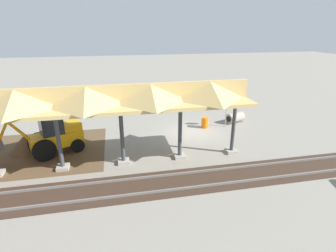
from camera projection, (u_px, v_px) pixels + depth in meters
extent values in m
plane|color=gray|center=(192.00, 132.00, 20.82)|extent=(120.00, 120.00, 0.00)
cube|color=brown|center=(43.00, 152.00, 17.63)|extent=(8.13, 7.00, 0.01)
cube|color=#9E998E|center=(231.00, 151.00, 17.48)|extent=(0.70, 0.70, 0.20)
cylinder|color=#383D42|center=(233.00, 127.00, 16.87)|extent=(0.24, 0.24, 3.60)
cube|color=#9E998E|center=(180.00, 156.00, 16.81)|extent=(0.70, 0.70, 0.20)
cylinder|color=#383D42|center=(180.00, 132.00, 16.21)|extent=(0.24, 0.24, 3.60)
cube|color=#9E998E|center=(124.00, 161.00, 16.14)|extent=(0.70, 0.70, 0.20)
cylinder|color=#383D42|center=(122.00, 136.00, 15.54)|extent=(0.24, 0.24, 3.60)
cube|color=#9E998E|center=(63.00, 167.00, 15.48)|extent=(0.70, 0.70, 0.20)
cylinder|color=#383D42|center=(59.00, 141.00, 14.87)|extent=(0.24, 0.24, 3.60)
cube|color=tan|center=(120.00, 105.00, 14.86)|extent=(15.42, 3.20, 0.20)
cube|color=tan|center=(119.00, 94.00, 14.62)|extent=(15.42, 0.20, 1.10)
pyramid|color=tan|center=(210.00, 90.00, 15.63)|extent=(3.20, 3.20, 1.10)
pyramid|color=tan|center=(151.00, 93.00, 14.96)|extent=(3.20, 3.20, 1.10)
pyramid|color=tan|center=(86.00, 96.00, 14.29)|extent=(3.20, 3.20, 1.10)
pyramid|color=tan|center=(15.00, 99.00, 13.62)|extent=(3.20, 3.20, 1.10)
cube|color=slate|center=(222.00, 169.00, 15.31)|extent=(60.00, 0.08, 0.15)
cube|color=slate|center=(232.00, 183.00, 14.00)|extent=(60.00, 0.08, 0.15)
cube|color=#38281E|center=(226.00, 177.00, 14.68)|extent=(60.00, 2.58, 0.03)
cylinder|color=gray|center=(226.00, 114.00, 21.64)|extent=(0.06, 0.06, 2.26)
cylinder|color=red|center=(227.00, 103.00, 21.31)|extent=(0.74, 0.22, 0.76)
cube|color=orange|center=(57.00, 139.00, 17.19)|extent=(3.45, 2.52, 0.90)
cube|color=#1E262D|center=(51.00, 123.00, 16.66)|extent=(1.67, 1.61, 1.40)
cube|color=orange|center=(71.00, 126.00, 17.50)|extent=(1.50, 1.48, 0.50)
cylinder|color=black|center=(39.00, 143.00, 17.29)|extent=(1.40, 0.86, 1.40)
cylinder|color=black|center=(44.00, 150.00, 16.21)|extent=(1.40, 0.86, 1.40)
cylinder|color=black|center=(71.00, 139.00, 18.46)|extent=(0.94, 0.65, 0.90)
cylinder|color=black|center=(77.00, 145.00, 17.49)|extent=(0.94, 0.65, 0.90)
cylinder|color=orange|center=(18.00, 130.00, 15.65)|extent=(1.04, 0.61, 1.41)
cylinder|color=orange|center=(2.00, 133.00, 15.18)|extent=(0.87, 0.52, 1.38)
cone|color=brown|center=(27.00, 151.00, 17.73)|extent=(4.65, 4.65, 2.29)
cylinder|color=#9E9384|center=(235.00, 118.00, 22.86)|extent=(1.74, 1.34, 0.87)
cylinder|color=black|center=(229.00, 119.00, 22.49)|extent=(0.21, 0.54, 0.56)
cylinder|color=orange|center=(205.00, 122.00, 21.64)|extent=(0.56, 0.56, 0.90)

